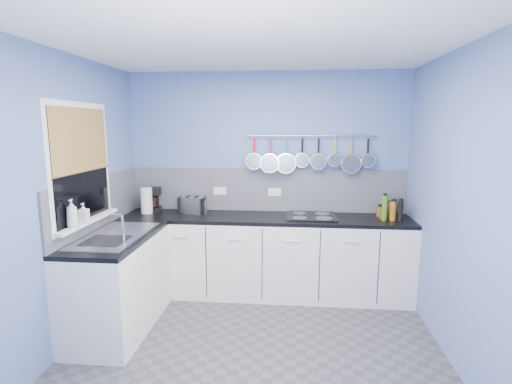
% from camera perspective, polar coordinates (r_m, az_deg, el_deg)
% --- Properties ---
extents(floor, '(3.20, 3.00, 0.02)m').
position_cam_1_polar(floor, '(3.57, -0.37, -22.58)').
color(floor, '#47474C').
rests_on(floor, ground).
extents(ceiling, '(3.20, 3.00, 0.02)m').
position_cam_1_polar(ceiling, '(3.08, -0.43, 21.25)').
color(ceiling, white).
rests_on(ceiling, ground).
extents(wall_back, '(3.20, 0.02, 2.50)m').
position_cam_1_polar(wall_back, '(4.56, 1.53, 1.60)').
color(wall_back, '#5870AD').
rests_on(wall_back, ground).
extents(wall_front, '(3.20, 0.02, 2.50)m').
position_cam_1_polar(wall_front, '(1.65, -5.89, -13.37)').
color(wall_front, '#5870AD').
rests_on(wall_front, ground).
extents(wall_left, '(0.02, 3.00, 2.50)m').
position_cam_1_polar(wall_left, '(3.62, -26.70, -1.61)').
color(wall_left, '#5870AD').
rests_on(wall_left, ground).
extents(wall_right, '(0.02, 3.00, 2.50)m').
position_cam_1_polar(wall_right, '(3.33, 28.37, -2.63)').
color(wall_right, '#5870AD').
rests_on(wall_right, ground).
extents(backsplash_back, '(3.20, 0.02, 0.50)m').
position_cam_1_polar(backsplash_back, '(4.56, 1.51, 0.32)').
color(backsplash_back, gray).
rests_on(backsplash_back, wall_back).
extents(backsplash_left, '(0.02, 1.80, 0.50)m').
position_cam_1_polar(backsplash_left, '(4.13, -21.95, -1.37)').
color(backsplash_left, gray).
rests_on(backsplash_left, wall_left).
extents(cabinet_run_back, '(3.20, 0.60, 0.86)m').
position_cam_1_polar(cabinet_run_back, '(4.46, 1.21, -9.47)').
color(cabinet_run_back, silver).
rests_on(cabinet_run_back, ground).
extents(worktop_back, '(3.20, 0.60, 0.04)m').
position_cam_1_polar(worktop_back, '(4.33, 1.23, -3.83)').
color(worktop_back, black).
rests_on(worktop_back, cabinet_run_back).
extents(cabinet_run_left, '(0.60, 1.20, 0.86)m').
position_cam_1_polar(cabinet_run_left, '(3.95, -19.50, -12.63)').
color(cabinet_run_left, silver).
rests_on(cabinet_run_left, ground).
extents(worktop_left, '(0.60, 1.20, 0.04)m').
position_cam_1_polar(worktop_left, '(3.81, -19.89, -6.34)').
color(worktop_left, black).
rests_on(worktop_left, cabinet_run_left).
extents(window_frame, '(0.01, 1.00, 1.10)m').
position_cam_1_polar(window_frame, '(3.81, -24.22, 3.67)').
color(window_frame, white).
rests_on(window_frame, wall_left).
extents(window_glass, '(0.01, 0.90, 1.00)m').
position_cam_1_polar(window_glass, '(3.81, -24.15, 3.67)').
color(window_glass, black).
rests_on(window_glass, wall_left).
extents(bamboo_blind, '(0.01, 0.90, 0.55)m').
position_cam_1_polar(bamboo_blind, '(3.79, -24.28, 7.06)').
color(bamboo_blind, '#A68236').
rests_on(bamboo_blind, wall_left).
extents(window_sill, '(0.10, 0.98, 0.03)m').
position_cam_1_polar(window_sill, '(3.88, -23.37, -3.89)').
color(window_sill, white).
rests_on(window_sill, wall_left).
extents(sink_unit, '(0.50, 0.95, 0.01)m').
position_cam_1_polar(sink_unit, '(3.80, -19.91, -5.99)').
color(sink_unit, silver).
rests_on(sink_unit, worktop_left).
extents(mixer_tap, '(0.12, 0.08, 0.26)m').
position_cam_1_polar(mixer_tap, '(3.54, -18.92, -4.94)').
color(mixer_tap, silver).
rests_on(mixer_tap, worktop_left).
extents(socket_left, '(0.15, 0.01, 0.09)m').
position_cam_1_polar(socket_left, '(4.62, -5.33, 0.15)').
color(socket_left, white).
rests_on(socket_left, backsplash_back).
extents(socket_right, '(0.15, 0.01, 0.09)m').
position_cam_1_polar(socket_right, '(4.54, 2.75, 0.02)').
color(socket_right, white).
rests_on(socket_right, backsplash_back).
extents(pot_rail, '(1.45, 0.02, 0.02)m').
position_cam_1_polar(pot_rail, '(4.45, 8.01, 8.15)').
color(pot_rail, silver).
rests_on(pot_rail, wall_back).
extents(soap_bottle_a, '(0.11, 0.11, 0.24)m').
position_cam_1_polar(soap_bottle_a, '(3.61, -25.37, -2.84)').
color(soap_bottle_a, white).
rests_on(soap_bottle_a, window_sill).
extents(soap_bottle_b, '(0.08, 0.08, 0.17)m').
position_cam_1_polar(soap_bottle_b, '(3.76, -23.96, -2.77)').
color(soap_bottle_b, white).
rests_on(soap_bottle_b, window_sill).
extents(paper_towel, '(0.16, 0.16, 0.29)m').
position_cam_1_polar(paper_towel, '(4.62, -15.75, -1.22)').
color(paper_towel, white).
rests_on(paper_towel, worktop_back).
extents(coffee_maker, '(0.19, 0.21, 0.28)m').
position_cam_1_polar(coffee_maker, '(4.69, -14.70, -1.08)').
color(coffee_maker, black).
rests_on(coffee_maker, worktop_back).
extents(toaster, '(0.32, 0.24, 0.18)m').
position_cam_1_polar(toaster, '(4.54, -9.30, -1.87)').
color(toaster, silver).
rests_on(toaster, worktop_back).
extents(canister, '(0.12, 0.12, 0.14)m').
position_cam_1_polar(canister, '(4.50, -7.82, -2.22)').
color(canister, silver).
rests_on(canister, worktop_back).
extents(hob, '(0.54, 0.47, 0.01)m').
position_cam_1_polar(hob, '(4.35, 8.10, -3.54)').
color(hob, black).
rests_on(hob, worktop_back).
extents(pan_0, '(0.19, 0.09, 0.38)m').
position_cam_1_polar(pan_0, '(4.47, -0.25, 5.80)').
color(pan_0, silver).
rests_on(pan_0, pot_rail).
extents(pan_1, '(0.22, 0.13, 0.41)m').
position_cam_1_polar(pan_1, '(4.46, 2.09, 5.59)').
color(pan_1, silver).
rests_on(pan_1, pot_rail).
extents(pan_2, '(0.23, 0.09, 0.42)m').
position_cam_1_polar(pan_2, '(4.45, 4.43, 5.49)').
color(pan_2, silver).
rests_on(pan_2, pot_rail).
extents(pan_3, '(0.17, 0.06, 0.36)m').
position_cam_1_polar(pan_3, '(4.45, 6.78, 5.88)').
color(pan_3, silver).
rests_on(pan_3, pot_rail).
extents(pan_4, '(0.19, 0.09, 0.38)m').
position_cam_1_polar(pan_4, '(4.46, 9.13, 5.71)').
color(pan_4, silver).
rests_on(pan_4, pot_rail).
extents(pan_5, '(0.15, 0.07, 0.34)m').
position_cam_1_polar(pan_5, '(4.47, 11.46, 5.86)').
color(pan_5, silver).
rests_on(pan_5, pot_rail).
extents(pan_6, '(0.23, 0.07, 0.42)m').
position_cam_1_polar(pan_6, '(4.50, 13.76, 5.32)').
color(pan_6, silver).
rests_on(pan_6, pot_rail).
extents(pan_7, '(0.16, 0.09, 0.35)m').
position_cam_1_polar(pan_7, '(4.52, 16.06, 5.68)').
color(pan_7, silver).
rests_on(pan_7, pot_rail).
extents(condiment_0, '(0.05, 0.05, 0.18)m').
position_cam_1_polar(condiment_0, '(4.56, 19.65, -2.31)').
color(condiment_0, black).
rests_on(condiment_0, worktop_back).
extents(condiment_1, '(0.05, 0.05, 0.16)m').
position_cam_1_polar(condiment_1, '(4.52, 18.82, -2.45)').
color(condiment_1, '#4C190C').
rests_on(condiment_1, worktop_back).
extents(condiment_2, '(0.07, 0.07, 0.11)m').
position_cam_1_polar(condiment_2, '(4.53, 17.66, -2.70)').
color(condiment_2, brown).
rests_on(condiment_2, worktop_back).
extents(condiment_3, '(0.06, 0.06, 0.17)m').
position_cam_1_polar(condiment_3, '(4.46, 20.39, -2.70)').
color(condiment_3, '#265919').
rests_on(condiment_3, worktop_back).
extents(condiment_4, '(0.06, 0.06, 0.18)m').
position_cam_1_polar(condiment_4, '(4.46, 19.22, -2.56)').
color(condiment_4, olive).
rests_on(condiment_4, worktop_back).
extents(condiment_5, '(0.06, 0.06, 0.13)m').
position_cam_1_polar(condiment_5, '(4.41, 18.01, -2.94)').
color(condiment_5, brown).
rests_on(condiment_5, worktop_back).
extents(condiment_6, '(0.06, 0.06, 0.22)m').
position_cam_1_polar(condiment_6, '(4.35, 20.41, -2.61)').
color(condiment_6, black).
rests_on(condiment_6, worktop_back).
extents(condiment_7, '(0.07, 0.07, 0.21)m').
position_cam_1_polar(condiment_7, '(4.36, 19.43, -2.63)').
color(condiment_7, '#8C5914').
rests_on(condiment_7, worktop_back).
extents(condiment_8, '(0.06, 0.06, 0.27)m').
position_cam_1_polar(condiment_8, '(4.33, 18.32, -2.25)').
color(condiment_8, '#3F721E').
rests_on(condiment_8, worktop_back).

